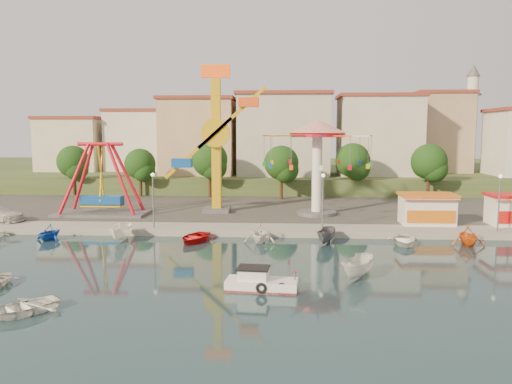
# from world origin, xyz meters

# --- Properties ---
(ground) EXTENTS (200.00, 200.00, 0.00)m
(ground) POSITION_xyz_m (0.00, 0.00, 0.00)
(ground) COLOR #132835
(ground) RESTS_ON ground
(quay_deck) EXTENTS (200.00, 100.00, 0.60)m
(quay_deck) POSITION_xyz_m (0.00, 62.00, 0.30)
(quay_deck) COLOR #9E998E
(quay_deck) RESTS_ON ground
(asphalt_pad) EXTENTS (90.00, 28.00, 0.01)m
(asphalt_pad) POSITION_xyz_m (0.00, 30.00, 0.60)
(asphalt_pad) COLOR #4C4944
(asphalt_pad) RESTS_ON quay_deck
(hill_terrace) EXTENTS (200.00, 60.00, 3.00)m
(hill_terrace) POSITION_xyz_m (0.00, 67.00, 1.50)
(hill_terrace) COLOR #384C26
(hill_terrace) RESTS_ON ground
(pirate_ship_ride) EXTENTS (10.00, 5.00, 8.00)m
(pirate_ship_ride) POSITION_xyz_m (-15.69, 20.35, 4.39)
(pirate_ship_ride) COLOR #59595E
(pirate_ship_ride) RESTS_ON quay_deck
(kamikaze_tower) EXTENTS (7.70, 3.10, 16.50)m
(kamikaze_tower) POSITION_xyz_m (-2.87, 22.53, 8.43)
(kamikaze_tower) COLOR #59595E
(kamikaze_tower) RESTS_ON quay_deck
(wave_swinger) EXTENTS (11.60, 11.60, 10.40)m
(wave_swinger) POSITION_xyz_m (7.98, 21.56, 8.20)
(wave_swinger) COLOR #59595E
(wave_swinger) RESTS_ON quay_deck
(booth_left) EXTENTS (5.40, 3.78, 3.08)m
(booth_left) POSITION_xyz_m (18.54, 16.49, 2.16)
(booth_left) COLOR white
(booth_left) RESTS_ON quay_deck
(lamp_post_1) EXTENTS (0.14, 0.14, 5.00)m
(lamp_post_1) POSITION_xyz_m (-8.00, 13.00, 3.10)
(lamp_post_1) COLOR #59595E
(lamp_post_1) RESTS_ON quay_deck
(lamp_post_2) EXTENTS (0.14, 0.14, 5.00)m
(lamp_post_2) POSITION_xyz_m (8.00, 13.00, 3.10)
(lamp_post_2) COLOR #59595E
(lamp_post_2) RESTS_ON quay_deck
(lamp_post_3) EXTENTS (0.14, 0.14, 5.00)m
(lamp_post_3) POSITION_xyz_m (24.00, 13.00, 3.10)
(lamp_post_3) COLOR #59595E
(lamp_post_3) RESTS_ON quay_deck
(tree_0) EXTENTS (4.60, 4.60, 7.19)m
(tree_0) POSITION_xyz_m (-26.00, 36.98, 5.47)
(tree_0) COLOR #382314
(tree_0) RESTS_ON quay_deck
(tree_1) EXTENTS (4.35, 4.35, 6.80)m
(tree_1) POSITION_xyz_m (-16.00, 36.24, 5.20)
(tree_1) COLOR #382314
(tree_1) RESTS_ON quay_deck
(tree_2) EXTENTS (5.02, 5.02, 7.85)m
(tree_2) POSITION_xyz_m (-6.00, 35.81, 5.92)
(tree_2) COLOR #382314
(tree_2) RESTS_ON quay_deck
(tree_3) EXTENTS (4.68, 4.68, 7.32)m
(tree_3) POSITION_xyz_m (4.00, 34.36, 5.55)
(tree_3) COLOR #382314
(tree_3) RESTS_ON quay_deck
(tree_4) EXTENTS (4.86, 4.86, 7.60)m
(tree_4) POSITION_xyz_m (14.00, 37.35, 5.75)
(tree_4) COLOR #382314
(tree_4) RESTS_ON quay_deck
(tree_5) EXTENTS (4.83, 4.83, 7.54)m
(tree_5) POSITION_xyz_m (24.00, 35.54, 5.71)
(tree_5) COLOR #382314
(tree_5) RESTS_ON quay_deck
(building_0) EXTENTS (9.26, 9.53, 11.87)m
(building_0) POSITION_xyz_m (-33.37, 46.06, 8.93)
(building_0) COLOR beige
(building_0) RESTS_ON hill_terrace
(building_1) EXTENTS (12.33, 9.01, 8.63)m
(building_1) POSITION_xyz_m (-21.33, 51.38, 7.32)
(building_1) COLOR silver
(building_1) RESTS_ON hill_terrace
(building_2) EXTENTS (11.95, 9.28, 11.23)m
(building_2) POSITION_xyz_m (-8.19, 51.96, 8.62)
(building_2) COLOR tan
(building_2) RESTS_ON hill_terrace
(building_3) EXTENTS (12.59, 10.50, 9.20)m
(building_3) POSITION_xyz_m (5.60, 48.80, 7.60)
(building_3) COLOR beige
(building_3) RESTS_ON hill_terrace
(building_4) EXTENTS (10.75, 9.23, 9.24)m
(building_4) POSITION_xyz_m (19.07, 52.20, 7.62)
(building_4) COLOR beige
(building_4) RESTS_ON hill_terrace
(building_5) EXTENTS (12.77, 10.96, 11.21)m
(building_5) POSITION_xyz_m (32.37, 50.33, 8.61)
(building_5) COLOR tan
(building_5) RESTS_ON hill_terrace
(minaret) EXTENTS (2.80, 2.80, 18.00)m
(minaret) POSITION_xyz_m (36.00, 54.00, 12.55)
(minaret) COLOR silver
(minaret) RESTS_ON hill_terrace
(cabin_motorboat) EXTENTS (4.54, 2.07, 1.55)m
(cabin_motorboat) POSITION_xyz_m (2.95, -3.41, 0.41)
(cabin_motorboat) COLOR white
(cabin_motorboat) RESTS_ON ground
(rowboat_b) EXTENTS (4.48, 4.60, 0.78)m
(rowboat_b) POSITION_xyz_m (-9.52, -8.27, 0.39)
(rowboat_b) COLOR white
(rowboat_b) RESTS_ON ground
(skiff) EXTENTS (3.26, 4.15, 1.52)m
(skiff) POSITION_xyz_m (9.33, -0.68, 0.76)
(skiff) COLOR silver
(skiff) RESTS_ON ground
(moored_boat_1) EXTENTS (3.10, 3.35, 1.46)m
(moored_boat_1) POSITION_xyz_m (-16.74, 9.80, 0.73)
(moored_boat_1) COLOR #1341A8
(moored_boat_1) RESTS_ON ground
(moored_boat_2) EXTENTS (1.57, 3.99, 1.53)m
(moored_boat_2) POSITION_xyz_m (-10.09, 9.80, 0.77)
(moored_boat_2) COLOR white
(moored_boat_2) RESTS_ON ground
(moored_boat_3) EXTENTS (3.99, 4.79, 0.86)m
(moored_boat_3) POSITION_xyz_m (-3.51, 9.80, 0.43)
(moored_boat_3) COLOR red
(moored_boat_3) RESTS_ON ground
(moored_boat_4) EXTENTS (3.08, 3.49, 1.73)m
(moored_boat_4) POSITION_xyz_m (2.30, 9.80, 0.86)
(moored_boat_4) COLOR white
(moored_boat_4) RESTS_ON ground
(moored_boat_5) EXTENTS (2.39, 3.86, 1.40)m
(moored_boat_5) POSITION_xyz_m (8.12, 9.80, 0.70)
(moored_boat_5) COLOR #59585D
(moored_boat_5) RESTS_ON ground
(moored_boat_6) EXTENTS (3.59, 4.55, 0.85)m
(moored_boat_6) POSITION_xyz_m (14.83, 9.80, 0.43)
(moored_boat_6) COLOR white
(moored_boat_6) RESTS_ON ground
(moored_boat_7) EXTENTS (2.92, 3.35, 1.72)m
(moored_boat_7) POSITION_xyz_m (20.20, 9.80, 0.86)
(moored_boat_7) COLOR #E45914
(moored_boat_7) RESTS_ON ground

